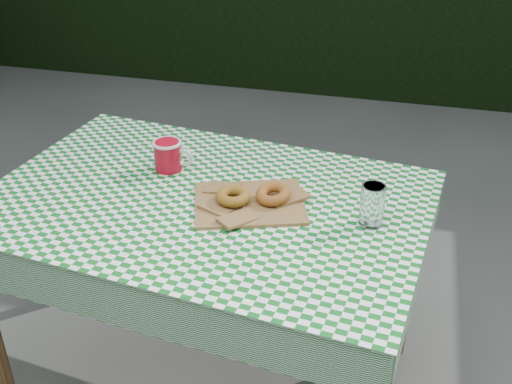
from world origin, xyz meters
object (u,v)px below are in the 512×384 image
table (209,296)px  drinking_glass (372,205)px  paper_bag (250,202)px  coffee_mug (168,156)px

table → drinking_glass: (0.50, -0.02, 0.44)m
paper_bag → coffee_mug: coffee_mug is taller
paper_bag → coffee_mug: 0.36m
table → paper_bag: 0.42m
coffee_mug → drinking_glass: bearing=-15.4°
table → coffee_mug: bearing=145.9°
paper_bag → drinking_glass: 0.36m
paper_bag → coffee_mug: bearing=154.3°
paper_bag → drinking_glass: drinking_glass is taller
table → paper_bag: (0.14, -0.00, 0.39)m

